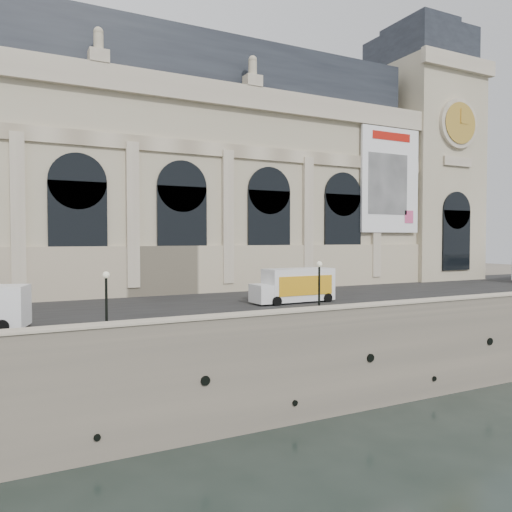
# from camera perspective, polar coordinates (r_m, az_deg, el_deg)

# --- Properties ---
(ground) EXTENTS (260.00, 260.00, 0.00)m
(ground) POSITION_cam_1_polar(r_m,az_deg,el_deg) (35.34, 10.25, -17.41)
(ground) COLOR black
(ground) RESTS_ON ground
(quay) EXTENTS (160.00, 70.00, 6.00)m
(quay) POSITION_cam_1_polar(r_m,az_deg,el_deg) (65.34, -8.72, -5.70)
(quay) COLOR gray
(quay) RESTS_ON ground
(street) EXTENTS (160.00, 24.00, 0.06)m
(street) POSITION_cam_1_polar(r_m,az_deg,el_deg) (45.63, -0.44, -5.17)
(street) COLOR #2D2D2D
(street) RESTS_ON quay
(parapet) EXTENTS (160.00, 1.40, 1.21)m
(parapet) POSITION_cam_1_polar(r_m,az_deg,el_deg) (34.20, 9.70, -6.62)
(parapet) COLOR gray
(parapet) RESTS_ON quay
(museum) EXTENTS (69.00, 18.70, 29.10)m
(museum) POSITION_cam_1_polar(r_m,az_deg,el_deg) (59.65, -13.08, 9.65)
(museum) COLOR #C5B898
(museum) RESTS_ON quay
(clock_pavilion) EXTENTS (13.00, 14.72, 36.70)m
(clock_pavilion) POSITION_cam_1_polar(r_m,az_deg,el_deg) (77.71, 18.04, 10.56)
(clock_pavilion) COLOR #C5B898
(clock_pavilion) RESTS_ON quay
(van_c) EXTENTS (5.53, 3.04, 2.33)m
(van_c) POSITION_cam_1_polar(r_m,az_deg,el_deg) (44.75, 4.20, -3.82)
(van_c) COLOR silver
(van_c) RESTS_ON quay
(box_truck) EXTENTS (7.66, 2.87, 3.06)m
(box_truck) POSITION_cam_1_polar(r_m,az_deg,el_deg) (44.44, 4.41, -3.41)
(box_truck) COLOR white
(box_truck) RESTS_ON quay
(lamp_left) EXTENTS (0.40, 0.40, 3.90)m
(lamp_left) POSITION_cam_1_polar(r_m,az_deg,el_deg) (29.28, -16.73, -5.51)
(lamp_left) COLOR black
(lamp_left) RESTS_ON quay
(lamp_right) EXTENTS (0.42, 0.42, 4.15)m
(lamp_right) POSITION_cam_1_polar(r_m,az_deg,el_deg) (35.23, 7.23, -3.98)
(lamp_right) COLOR black
(lamp_right) RESTS_ON quay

